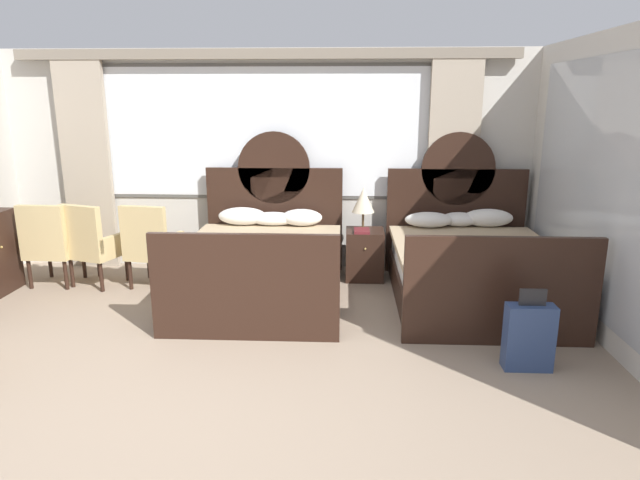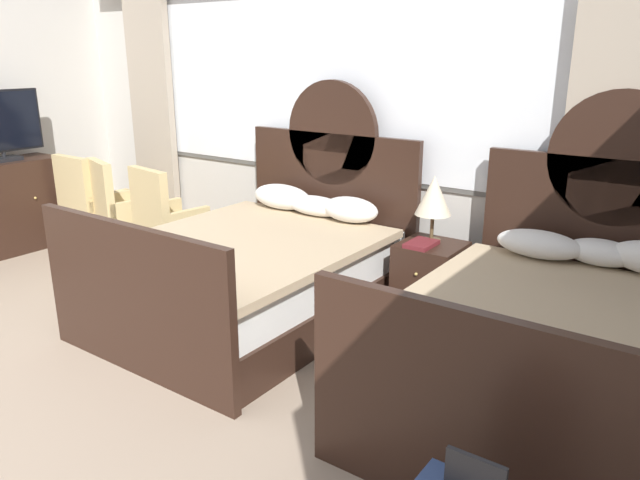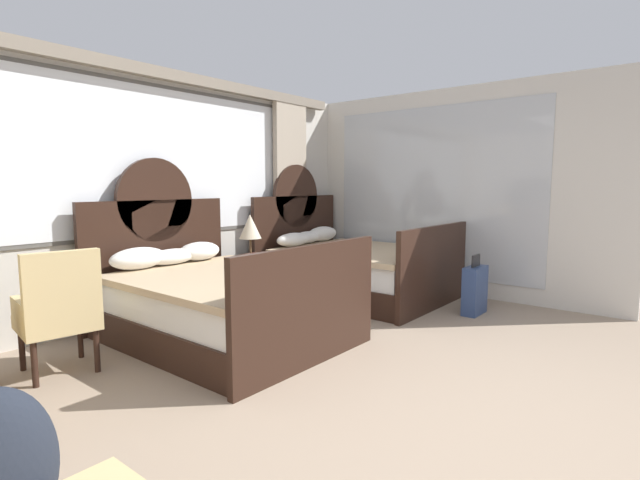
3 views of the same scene
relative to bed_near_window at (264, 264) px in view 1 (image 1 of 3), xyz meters
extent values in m
plane|color=gray|center=(-0.10, -2.45, -0.37)|extent=(24.00, 24.00, 0.00)
cube|color=beige|center=(-0.10, 1.19, 0.98)|extent=(6.49, 0.07, 2.70)
cube|color=#5B5954|center=(-0.10, 1.15, 1.34)|extent=(4.24, 0.02, 1.63)
cube|color=white|center=(-0.10, 1.14, 1.34)|extent=(4.16, 0.02, 1.55)
cube|color=tan|center=(-2.36, 1.06, 0.93)|extent=(0.60, 0.08, 2.60)
cube|color=tan|center=(2.17, 1.06, 0.93)|extent=(0.60, 0.08, 2.60)
cube|color=gray|center=(-0.10, 1.06, 2.25)|extent=(5.97, 0.10, 0.12)
cube|color=beige|center=(3.19, -0.95, 0.98)|extent=(0.07, 4.21, 2.70)
cube|color=#B2B7BC|center=(3.14, -0.65, 0.98)|extent=(0.01, 2.94, 2.27)
cube|color=black|center=(0.00, -0.06, -0.22)|extent=(1.60, 2.08, 0.30)
cube|color=white|center=(0.00, -0.06, 0.07)|extent=(1.54, 1.98, 0.27)
cube|color=tan|center=(0.00, -0.14, 0.23)|extent=(1.64, 1.88, 0.06)
cube|color=black|center=(0.00, 1.01, 0.28)|extent=(1.68, 0.06, 1.29)
cylinder|color=black|center=(0.00, 1.01, 0.92)|extent=(0.88, 0.06, 0.88)
cube|color=black|center=(0.00, -1.13, 0.12)|extent=(1.68, 0.06, 0.98)
ellipsoid|color=white|center=(-0.36, 0.77, 0.37)|extent=(0.58, 0.28, 0.21)
ellipsoid|color=white|center=(0.01, 0.76, 0.34)|extent=(0.58, 0.25, 0.16)
ellipsoid|color=white|center=(0.36, 0.76, 0.36)|extent=(0.49, 0.30, 0.20)
cube|color=black|center=(2.23, -0.06, -0.22)|extent=(1.60, 2.08, 0.30)
cube|color=white|center=(2.23, -0.06, 0.07)|extent=(1.54, 1.98, 0.27)
cube|color=tan|center=(2.23, -0.14, 0.23)|extent=(1.64, 1.88, 0.06)
cube|color=black|center=(2.23, 1.01, 0.28)|extent=(1.68, 0.06, 1.29)
cylinder|color=black|center=(2.23, 1.01, 0.92)|extent=(0.88, 0.06, 0.88)
cube|color=black|center=(2.23, -1.13, 0.12)|extent=(1.68, 0.06, 0.98)
ellipsoid|color=white|center=(1.87, 0.74, 0.35)|extent=(0.56, 0.28, 0.18)
ellipsoid|color=white|center=(2.24, 0.81, 0.34)|extent=(0.44, 0.25, 0.17)
ellipsoid|color=white|center=(2.58, 0.80, 0.37)|extent=(0.59, 0.24, 0.22)
cube|color=black|center=(1.12, 0.69, -0.07)|extent=(0.45, 0.45, 0.60)
sphere|color=tan|center=(1.12, 0.46, 0.06)|extent=(0.02, 0.02, 0.02)
cylinder|color=brown|center=(1.09, 0.73, 0.24)|extent=(0.14, 0.14, 0.02)
cylinder|color=brown|center=(1.09, 0.73, 0.34)|extent=(0.03, 0.03, 0.19)
cone|color=beige|center=(1.09, 0.73, 0.58)|extent=(0.27, 0.27, 0.29)
cube|color=maroon|center=(1.07, 0.60, 0.24)|extent=(0.18, 0.26, 0.03)
sphere|color=tan|center=(-2.84, -0.10, 0.18)|extent=(0.03, 0.03, 0.03)
cube|color=tan|center=(-1.31, 0.33, 0.02)|extent=(0.60, 0.60, 0.10)
cube|color=tan|center=(-1.35, 0.11, 0.34)|extent=(0.53, 0.16, 0.53)
cube|color=tan|center=(-1.08, 0.30, 0.15)|extent=(0.13, 0.48, 0.16)
cube|color=tan|center=(-1.54, 0.37, 0.15)|extent=(0.13, 0.48, 0.16)
cylinder|color=black|center=(-1.07, 0.51, -0.20)|extent=(0.04, 0.04, 0.34)
cylinder|color=black|center=(-1.49, 0.58, -0.20)|extent=(0.04, 0.04, 0.34)
cylinder|color=black|center=(-1.13, 0.09, -0.20)|extent=(0.04, 0.04, 0.34)
cylinder|color=black|center=(-1.55, 0.16, -0.20)|extent=(0.04, 0.04, 0.34)
cube|color=tan|center=(-1.98, 0.33, 0.02)|extent=(0.66, 0.66, 0.10)
cube|color=tan|center=(-2.05, 0.12, 0.34)|extent=(0.52, 0.24, 0.53)
cube|color=tan|center=(-1.76, 0.26, 0.15)|extent=(0.21, 0.47, 0.16)
cube|color=tan|center=(-2.21, 0.41, 0.15)|extent=(0.21, 0.47, 0.16)
cylinder|color=black|center=(-1.72, 0.47, -0.20)|extent=(0.04, 0.04, 0.34)
cylinder|color=black|center=(-2.12, 0.60, -0.20)|extent=(0.04, 0.04, 0.34)
cylinder|color=black|center=(-1.85, 0.07, -0.20)|extent=(0.04, 0.04, 0.34)
cylinder|color=black|center=(-2.25, 0.20, -0.20)|extent=(0.04, 0.04, 0.34)
cube|color=tan|center=(-2.49, 0.33, 0.02)|extent=(0.54, 0.54, 0.10)
cube|color=tan|center=(-2.50, 0.11, 0.34)|extent=(0.53, 0.09, 0.53)
cube|color=tan|center=(-2.26, 0.33, 0.15)|extent=(0.07, 0.47, 0.16)
cube|color=tan|center=(-2.72, 0.34, 0.15)|extent=(0.07, 0.47, 0.16)
cylinder|color=black|center=(-2.27, 0.54, -0.20)|extent=(0.04, 0.04, 0.34)
cylinder|color=black|center=(-2.70, 0.55, -0.20)|extent=(0.04, 0.04, 0.34)
cylinder|color=black|center=(-2.28, 0.12, -0.20)|extent=(0.04, 0.04, 0.34)
cylinder|color=black|center=(-2.71, 0.13, -0.20)|extent=(0.04, 0.04, 0.34)
cube|color=navy|center=(2.35, -1.57, -0.10)|extent=(0.38, 0.16, 0.54)
cube|color=#232326|center=(2.35, -1.57, 0.24)|extent=(0.21, 0.02, 0.14)
cylinder|color=black|center=(2.20, -1.57, -0.34)|extent=(0.05, 0.02, 0.05)
cylinder|color=black|center=(2.50, -1.57, -0.34)|extent=(0.05, 0.02, 0.05)
camera|label=1|loc=(0.88, -5.69, 1.74)|focal=30.93mm
camera|label=2|loc=(2.90, -3.23, 1.57)|focal=33.81mm
camera|label=3|loc=(-2.82, -3.50, 1.09)|focal=26.67mm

